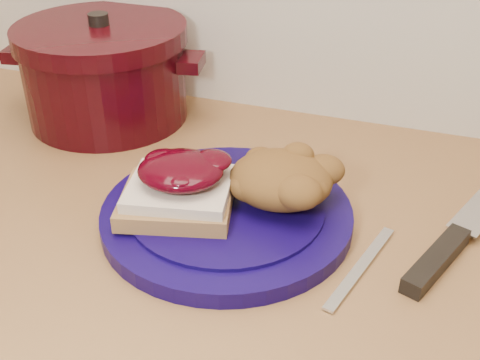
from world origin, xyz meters
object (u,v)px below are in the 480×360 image
(plate, at_px, (227,215))
(dutch_oven, at_px, (105,72))
(pepper_grinder, at_px, (113,73))
(butter_knife, at_px, (361,267))
(chef_knife, at_px, (454,240))

(plate, relative_size, dutch_oven, 0.95)
(pepper_grinder, bearing_deg, dutch_oven, -78.18)
(dutch_oven, xyz_separation_m, pepper_grinder, (-0.01, 0.04, -0.02))
(plate, distance_m, butter_knife, 0.17)
(plate, height_order, dutch_oven, dutch_oven)
(dutch_oven, height_order, pepper_grinder, dutch_oven)
(plate, xyz_separation_m, dutch_oven, (-0.28, 0.21, 0.07))
(dutch_oven, relative_size, pepper_grinder, 2.67)
(plate, distance_m, chef_knife, 0.26)
(chef_knife, xyz_separation_m, pepper_grinder, (-0.55, 0.21, 0.05))
(plate, bearing_deg, chef_knife, 8.38)
(plate, bearing_deg, dutch_oven, 142.97)
(chef_knife, distance_m, dutch_oven, 0.57)
(plate, bearing_deg, pepper_grinder, 139.26)
(plate, relative_size, pepper_grinder, 2.55)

